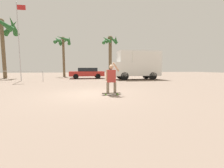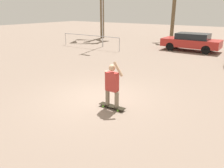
# 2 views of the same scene
# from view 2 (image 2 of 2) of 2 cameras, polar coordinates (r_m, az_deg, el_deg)

# --- Properties ---
(ground_plane) EXTENTS (80.00, 80.00, 0.00)m
(ground_plane) POSITION_cam_2_polar(r_m,az_deg,el_deg) (8.21, -3.67, -3.64)
(ground_plane) COLOR gray
(skateboard) EXTENTS (0.95, 0.23, 0.09)m
(skateboard) POSITION_cam_2_polar(r_m,az_deg,el_deg) (7.34, 0.01, -5.84)
(skateboard) COLOR black
(skateboard) RESTS_ON ground_plane
(person_skateboarder) EXTENTS (0.69, 0.22, 1.54)m
(person_skateboarder) POSITION_cam_2_polar(r_m,az_deg,el_deg) (7.04, 0.01, 0.15)
(person_skateboarder) COLOR gray
(person_skateboarder) RESTS_ON skateboard
(parked_car_red) EXTENTS (4.37, 1.85, 1.38)m
(parked_car_red) POSITION_cam_2_polar(r_m,az_deg,el_deg) (18.56, 19.99, 10.42)
(parked_car_red) COLOR black
(parked_car_red) RESTS_ON ground_plane
(plaza_railing_segment) EXTENTS (5.94, 0.05, 1.08)m
(plaza_railing_segment) POSITION_cam_2_polar(r_m,az_deg,el_deg) (18.92, -5.77, 12.18)
(plaza_railing_segment) COLOR #99999E
(plaza_railing_segment) RESTS_ON ground_plane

